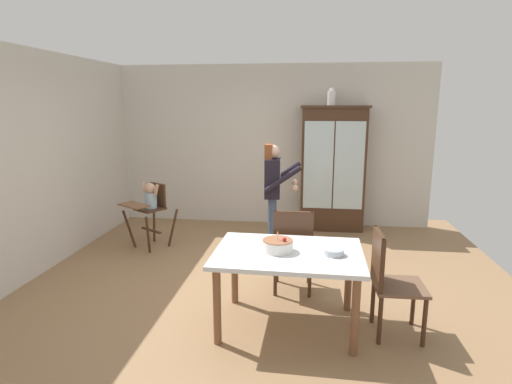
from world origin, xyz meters
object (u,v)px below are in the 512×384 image
at_px(china_cabinet, 333,168).
at_px(birthday_cake, 278,245).
at_px(adult_person, 273,186).
at_px(dining_chair_right_end, 388,276).
at_px(dining_table, 288,261).
at_px(serving_bowl, 334,252).
at_px(high_chair_with_toddler, 150,203).
at_px(dining_chair_far_side, 293,245).
at_px(ceramic_vase, 332,98).

xyz_separation_m(china_cabinet, birthday_cake, (-0.66, -3.22, -0.23)).
bearing_deg(adult_person, dining_chair_right_end, -150.37).
distance_m(adult_person, dining_chair_right_end, 2.28).
bearing_deg(dining_table, serving_bowl, -5.84).
relative_size(adult_person, serving_bowl, 8.50).
relative_size(high_chair_with_toddler, adult_person, 0.62).
bearing_deg(dining_chair_far_side, dining_chair_right_end, 139.12).
bearing_deg(dining_chair_far_side, serving_bowl, 116.08).
relative_size(adult_person, birthday_cake, 5.47).
bearing_deg(china_cabinet, birthday_cake, -101.51).
height_order(adult_person, dining_chair_far_side, adult_person).
bearing_deg(dining_table, china_cabinet, 80.17).
relative_size(ceramic_vase, dining_chair_right_end, 0.28).
bearing_deg(china_cabinet, dining_table, -99.83).
height_order(dining_chair_far_side, dining_chair_right_end, same).
xyz_separation_m(ceramic_vase, serving_bowl, (-0.10, -3.26, -1.38)).
xyz_separation_m(high_chair_with_toddler, adult_person, (1.78, -0.08, 0.31)).
bearing_deg(birthday_cake, serving_bowl, -3.79).
bearing_deg(birthday_cake, dining_chair_far_side, 80.49).
distance_m(ceramic_vase, serving_bowl, 3.54).
height_order(ceramic_vase, birthday_cake, ceramic_vase).
distance_m(china_cabinet, adult_person, 1.59).
bearing_deg(adult_person, high_chair_with_toddler, 84.74).
bearing_deg(high_chair_with_toddler, dining_chair_right_end, -1.92).
height_order(ceramic_vase, dining_chair_right_end, ceramic_vase).
bearing_deg(adult_person, china_cabinet, -35.30).
height_order(adult_person, serving_bowl, adult_person).
bearing_deg(serving_bowl, dining_chair_far_side, 117.50).
bearing_deg(adult_person, birthday_cake, -176.34).
relative_size(dining_chair_far_side, dining_chair_right_end, 1.00).
xyz_separation_m(high_chair_with_toddler, serving_bowl, (2.48, -2.00, 0.11)).
bearing_deg(birthday_cake, high_chair_with_toddler, 135.22).
xyz_separation_m(high_chair_with_toddler, dining_table, (2.08, -1.96, -0.01)).
distance_m(adult_person, birthday_cake, 1.90).
distance_m(china_cabinet, dining_chair_right_end, 3.29).
height_order(high_chair_with_toddler, dining_chair_far_side, dining_chair_far_side).
height_order(birthday_cake, dining_chair_far_side, dining_chair_far_side).
bearing_deg(high_chair_with_toddler, dining_chair_far_side, 0.73).
distance_m(high_chair_with_toddler, dining_chair_right_end, 3.57).
bearing_deg(serving_bowl, adult_person, 110.24).
distance_m(birthday_cake, dining_chair_right_end, 1.02).
bearing_deg(dining_chair_right_end, dining_chair_far_side, 49.66).
distance_m(birthday_cake, serving_bowl, 0.50).
xyz_separation_m(ceramic_vase, birthday_cake, (-0.60, -3.23, -1.35)).
distance_m(dining_table, serving_bowl, 0.42).
relative_size(ceramic_vase, dining_chair_far_side, 0.28).
bearing_deg(serving_bowl, dining_table, 174.16).
relative_size(birthday_cake, serving_bowl, 1.56).
bearing_deg(birthday_cake, ceramic_vase, 79.52).
bearing_deg(ceramic_vase, dining_table, -98.78).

